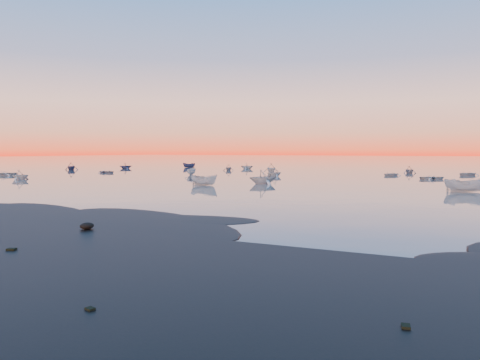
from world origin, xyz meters
The scene contains 5 objects.
ground centered at (0.00, 100.00, 0.00)m, with size 600.00×600.00×0.00m, color slate.
mud_lobes centered at (0.00, -1.00, 0.01)m, with size 140.00×6.00×0.07m, color black, non-canonical shape.
moored_fleet centered at (0.00, 53.00, 0.00)m, with size 124.00×58.00×1.20m, color beige, non-canonical shape.
boat_near_left centered at (-17.58, 39.79, 0.00)m, with size 3.69×1.54×0.92m, color slate.
boat_near_center centered at (20.74, 32.30, 0.00)m, with size 4.27×1.81×1.48m, color beige.
Camera 1 is at (21.00, -22.79, 4.38)m, focal length 35.00 mm.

